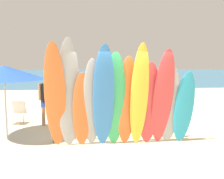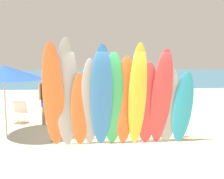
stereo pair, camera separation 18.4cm
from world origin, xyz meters
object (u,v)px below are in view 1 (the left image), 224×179
object	(u,v)px
surfboard_orange_0	(55,97)
surfboard_grey_10	(170,105)
surfboard_grey_1	(69,94)
beach_chair_red	(17,111)
surfboard_yellow_7	(139,96)
distant_boat	(132,82)
surfboard_orange_2	(82,110)
surfboard_grey_3	(92,104)
surfboard_teal_11	(184,108)
surfboard_blue_4	(104,98)
surfboard_orange_6	(127,102)
surfboard_green_5	(115,100)
beachgoer_midbeach	(150,84)
beachgoer_strolling	(48,97)
surfboard_rack	(119,122)
surfboard_red_8	(149,104)
surfboard_red_9	(163,98)
beachgoer_near_rack	(140,81)
beach_umbrella	(4,73)

from	to	relation	value
surfboard_orange_0	surfboard_grey_10	xyz separation A→B (m)	(3.02, 0.14, -0.30)
surfboard_grey_1	beach_chair_red	xyz separation A→B (m)	(-2.07, 2.92, -1.00)
surfboard_yellow_7	distant_boat	xyz separation A→B (m)	(3.12, 18.27, -1.22)
surfboard_grey_10	distant_boat	size ratio (longest dim) A/B	0.54
surfboard_orange_2	beach_chair_red	world-z (taller)	surfboard_orange_2
surfboard_grey_3	surfboard_teal_11	xyz separation A→B (m)	(2.49, 0.04, -0.17)
surfboard_orange_2	surfboard_blue_4	xyz separation A→B (m)	(0.55, -0.15, 0.34)
surfboard_orange_6	surfboard_grey_10	xyz separation A→B (m)	(1.18, 0.00, -0.13)
surfboard_green_5	surfboard_grey_10	xyz separation A→B (m)	(1.50, 0.03, -0.18)
surfboard_yellow_7	beachgoer_midbeach	world-z (taller)	surfboard_yellow_7
surfboard_orange_2	surfboard_orange_6	xyz separation A→B (m)	(1.18, 0.04, 0.20)
surfboard_teal_11	beachgoer_strolling	size ratio (longest dim) A/B	1.20
surfboard_blue_4	surfboard_teal_11	distance (m)	2.23
surfboard_grey_1	distant_boat	xyz separation A→B (m)	(4.93, 18.18, -1.28)
surfboard_grey_10	surfboard_teal_11	size ratio (longest dim) A/B	1.07
surfboard_grey_3	surfboard_yellow_7	xyz separation A→B (m)	(1.23, -0.09, 0.19)
surfboard_rack	surfboard_red_8	distance (m)	1.07
surfboard_red_9	beachgoer_midbeach	distance (m)	7.89
surfboard_blue_4	beachgoer_near_rack	bearing A→B (deg)	71.00
surfboard_teal_11	beachgoer_near_rack	world-z (taller)	surfboard_teal_11
surfboard_red_9	surfboard_grey_10	size ratio (longest dim) A/B	1.21
surfboard_grey_1	surfboard_orange_2	world-z (taller)	surfboard_grey_1
surfboard_rack	surfboard_green_5	size ratio (longest dim) A/B	1.48
surfboard_green_5	surfboard_yellow_7	world-z (taller)	surfboard_yellow_7
surfboard_yellow_7	beach_chair_red	size ratio (longest dim) A/B	3.40
surfboard_orange_2	beachgoer_midbeach	bearing A→B (deg)	58.61
surfboard_red_9	beachgoer_strolling	xyz separation A→B (m)	(-3.38, 2.60, -0.30)
surfboard_grey_3	surfboard_orange_6	size ratio (longest dim) A/B	0.99
beachgoer_strolling	beachgoer_near_rack	bearing A→B (deg)	29.69
beach_chair_red	surfboard_orange_6	bearing A→B (deg)	-27.70
surfboard_grey_3	surfboard_grey_10	bearing A→B (deg)	-0.31
surfboard_teal_11	beach_chair_red	world-z (taller)	surfboard_teal_11
beachgoer_midbeach	surfboard_rack	bearing A→B (deg)	101.16
surfboard_red_9	surfboard_orange_6	bearing A→B (deg)	171.76
surfboard_orange_0	surfboard_green_5	bearing A→B (deg)	3.30
surfboard_blue_4	surfboard_red_9	bearing A→B (deg)	2.00
surfboard_rack	beachgoer_near_rack	world-z (taller)	beachgoer_near_rack
beachgoer_near_rack	beach_chair_red	world-z (taller)	beachgoer_near_rack
surfboard_orange_6	surfboard_teal_11	world-z (taller)	surfboard_orange_6
surfboard_rack	beachgoer_near_rack	size ratio (longest dim) A/B	2.17
surfboard_red_8	surfboard_teal_11	xyz separation A→B (m)	(0.97, -0.03, -0.12)
beachgoer_strolling	beachgoer_midbeach	bearing A→B (deg)	21.60
beachgoer_strolling	surfboard_grey_10	bearing A→B (deg)	-58.58
surfboard_blue_4	distant_boat	xyz separation A→B (m)	(4.05, 18.30, -1.20)
surfboard_teal_11	surfboard_yellow_7	bearing A→B (deg)	-176.93
surfboard_rack	beach_umbrella	distance (m)	3.52
surfboard_green_5	beach_chair_red	world-z (taller)	surfboard_green_5
surfboard_grey_3	beachgoer_strolling	xyz separation A→B (m)	(-1.50, 2.56, -0.19)
surfboard_orange_2	surfboard_red_8	bearing A→B (deg)	-3.92
beachgoer_strolling	beach_chair_red	distance (m)	1.33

